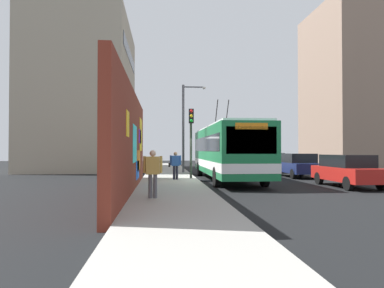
{
  "coord_description": "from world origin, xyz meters",
  "views": [
    {
      "loc": [
        -18.62,
        2.1,
        1.81
      ],
      "look_at": [
        1.38,
        0.27,
        2.17
      ],
      "focal_mm": 31.79,
      "sensor_mm": 36.0,
      "label": 1
    }
  ],
  "objects_px": {
    "pedestrian_near_wall": "(153,170)",
    "traffic_light": "(191,131)",
    "pedestrian_midblock": "(175,164)",
    "city_bus": "(227,150)",
    "parked_car_red": "(347,170)",
    "street_lamp": "(186,122)",
    "parked_car_black": "(270,162)",
    "parked_car_navy": "(297,165)"
  },
  "relations": [
    {
      "from": "city_bus",
      "to": "pedestrian_midblock",
      "type": "xyz_separation_m",
      "value": [
        -0.86,
        3.1,
        -0.74
      ]
    },
    {
      "from": "parked_car_red",
      "to": "parked_car_navy",
      "type": "bearing_deg",
      "value": -0.0
    },
    {
      "from": "pedestrian_near_wall",
      "to": "traffic_light",
      "type": "xyz_separation_m",
      "value": [
        7.92,
        -2.03,
        1.79
      ]
    },
    {
      "from": "parked_car_black",
      "to": "pedestrian_near_wall",
      "type": "relative_size",
      "value": 2.75
    },
    {
      "from": "parked_car_red",
      "to": "parked_car_black",
      "type": "distance_m",
      "value": 11.94
    },
    {
      "from": "parked_car_red",
      "to": "pedestrian_near_wall",
      "type": "height_order",
      "value": "pedestrian_near_wall"
    },
    {
      "from": "parked_car_red",
      "to": "traffic_light",
      "type": "relative_size",
      "value": 1.05
    },
    {
      "from": "pedestrian_near_wall",
      "to": "traffic_light",
      "type": "height_order",
      "value": "traffic_light"
    },
    {
      "from": "parked_car_red",
      "to": "city_bus",
      "type": "bearing_deg",
      "value": 51.59
    },
    {
      "from": "parked_car_red",
      "to": "street_lamp",
      "type": "height_order",
      "value": "street_lamp"
    },
    {
      "from": "parked_car_red",
      "to": "traffic_light",
      "type": "distance_m",
      "value": 8.56
    },
    {
      "from": "parked_car_black",
      "to": "street_lamp",
      "type": "bearing_deg",
      "value": 109.44
    },
    {
      "from": "parked_car_navy",
      "to": "pedestrian_near_wall",
      "type": "xyz_separation_m",
      "value": [
        -10.15,
        9.38,
        0.29
      ]
    },
    {
      "from": "street_lamp",
      "to": "city_bus",
      "type": "bearing_deg",
      "value": -158.72
    },
    {
      "from": "city_bus",
      "to": "pedestrian_midblock",
      "type": "bearing_deg",
      "value": 105.47
    },
    {
      "from": "pedestrian_near_wall",
      "to": "parked_car_navy",
      "type": "bearing_deg",
      "value": -42.75
    },
    {
      "from": "city_bus",
      "to": "pedestrian_midblock",
      "type": "distance_m",
      "value": 3.3
    },
    {
      "from": "parked_car_navy",
      "to": "traffic_light",
      "type": "height_order",
      "value": "traffic_light"
    },
    {
      "from": "pedestrian_midblock",
      "to": "pedestrian_near_wall",
      "type": "distance_m",
      "value": 7.39
    },
    {
      "from": "parked_car_red",
      "to": "parked_car_navy",
      "type": "distance_m",
      "value": 6.11
    },
    {
      "from": "city_bus",
      "to": "parked_car_red",
      "type": "xyz_separation_m",
      "value": [
        -4.12,
        -5.2,
        -0.96
      ]
    },
    {
      "from": "pedestrian_midblock",
      "to": "street_lamp",
      "type": "xyz_separation_m",
      "value": [
        6.12,
        -1.05,
        2.87
      ]
    },
    {
      "from": "parked_car_red",
      "to": "street_lamp",
      "type": "xyz_separation_m",
      "value": [
        9.38,
        7.25,
        3.08
      ]
    },
    {
      "from": "parked_car_black",
      "to": "pedestrian_midblock",
      "type": "xyz_separation_m",
      "value": [
        -8.67,
        8.3,
        0.21
      ]
    },
    {
      "from": "city_bus",
      "to": "pedestrian_near_wall",
      "type": "relative_size",
      "value": 6.85
    },
    {
      "from": "city_bus",
      "to": "street_lamp",
      "type": "height_order",
      "value": "street_lamp"
    },
    {
      "from": "parked_car_red",
      "to": "parked_car_black",
      "type": "xyz_separation_m",
      "value": [
        11.94,
        -0.0,
        0.0
      ]
    },
    {
      "from": "traffic_light",
      "to": "street_lamp",
      "type": "bearing_deg",
      "value": -1.06
    },
    {
      "from": "pedestrian_midblock",
      "to": "parked_car_navy",
      "type": "bearing_deg",
      "value": -71.09
    },
    {
      "from": "parked_car_navy",
      "to": "traffic_light",
      "type": "bearing_deg",
      "value": 106.89
    },
    {
      "from": "city_bus",
      "to": "traffic_light",
      "type": "height_order",
      "value": "city_bus"
    },
    {
      "from": "parked_car_red",
      "to": "pedestrian_near_wall",
      "type": "distance_m",
      "value": 10.22
    },
    {
      "from": "pedestrian_midblock",
      "to": "parked_car_red",
      "type": "bearing_deg",
      "value": -111.48
    },
    {
      "from": "parked_car_black",
      "to": "city_bus",
      "type": "bearing_deg",
      "value": 146.37
    },
    {
      "from": "parked_car_black",
      "to": "street_lamp",
      "type": "distance_m",
      "value": 8.28
    },
    {
      "from": "parked_car_red",
      "to": "street_lamp",
      "type": "distance_m",
      "value": 12.25
    },
    {
      "from": "parked_car_navy",
      "to": "traffic_light",
      "type": "relative_size",
      "value": 1.04
    },
    {
      "from": "pedestrian_near_wall",
      "to": "parked_car_red",
      "type": "bearing_deg",
      "value": -66.68
    },
    {
      "from": "parked_car_navy",
      "to": "street_lamp",
      "type": "height_order",
      "value": "street_lamp"
    },
    {
      "from": "pedestrian_near_wall",
      "to": "pedestrian_midblock",
      "type": "bearing_deg",
      "value": -8.45
    },
    {
      "from": "parked_car_navy",
      "to": "pedestrian_midblock",
      "type": "distance_m",
      "value": 8.77
    },
    {
      "from": "city_bus",
      "to": "parked_car_navy",
      "type": "height_order",
      "value": "city_bus"
    }
  ]
}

